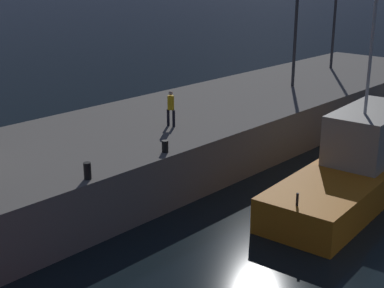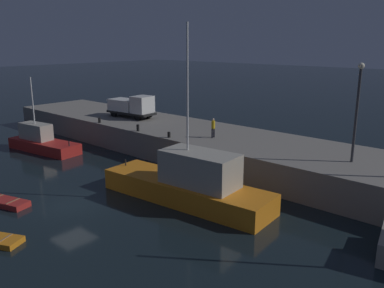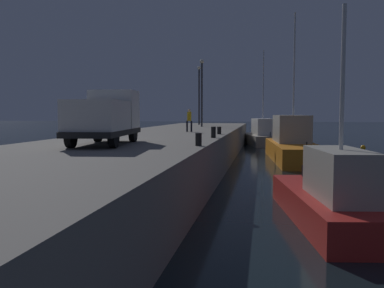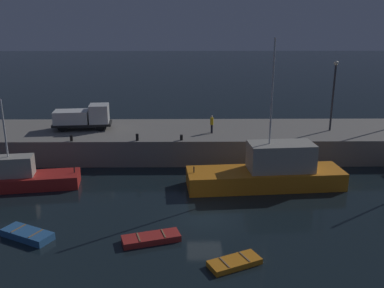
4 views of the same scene
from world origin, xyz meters
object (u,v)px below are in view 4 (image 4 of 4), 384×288
Objects in this scene: dinghy_red_small at (27,234)px; utility_truck at (84,117)px; lamp_post_west at (334,90)px; bollard_west at (137,137)px; rowboat_white_mid at (235,262)px; bollard_central at (181,137)px; dinghy_orange_near at (151,238)px; fishing_trawler_red at (22,177)px; dockworker at (212,123)px; bollard_east at (71,138)px; fishing_boat_blue at (270,171)px.

utility_truck is (-0.41, 17.95, 3.56)m from dinghy_red_small.
bollard_west is (-19.30, -3.56, -3.84)m from lamp_post_west.
dinghy_red_small reaches higher than rowboat_white_mid.
rowboat_white_mid is 17.51m from bollard_central.
bollard_central reaches higher than rowboat_white_mid.
dinghy_orange_near is at bearing -133.58° from lamp_post_west.
dockworker is (16.10, 8.02, 2.56)m from fishing_trawler_red.
dinghy_orange_near is 6.80× the size of bollard_east.
fishing_trawler_red is 15.45× the size of bollard_east.
bollard_central is at bearing 83.08° from dinghy_orange_near.
bollard_west reaches higher than rowboat_white_mid.
fishing_boat_blue reaches higher than fishing_trawler_red.
bollard_west reaches higher than dinghy_orange_near.
utility_truck is at bearing 91.32° from dinghy_red_small.
rowboat_white_mid is 24.56m from lamp_post_west.
bollard_central is (9.70, 13.77, 2.53)m from dinghy_red_small.
bollard_west is (-7.14, -2.72, -0.68)m from dockworker.
rowboat_white_mid is 21.75m from bollard_east.
dinghy_orange_near is at bearing -38.01° from fishing_trawler_red.
dockworker is (12.70, 16.39, 3.27)m from dinghy_red_small.
rowboat_white_mid is at bearing -66.42° from bollard_west.
utility_truck reaches higher than rowboat_white_mid.
bollard_west is at bearing 0.72° from bollard_east.
fishing_boat_blue is 1.87× the size of lamp_post_west.
dinghy_red_small is at bearing 176.27° from dinghy_orange_near.
bollard_east is (-17.69, 5.21, 1.43)m from fishing_boat_blue.
bollard_central is (13.11, 5.40, 1.81)m from fishing_trawler_red.
dinghy_orange_near is (-9.14, -8.90, -1.16)m from fishing_boat_blue.
rowboat_white_mid is at bearing -51.23° from bollard_east.
utility_truck is at bearing 178.35° from lamp_post_west.
fishing_boat_blue is at bearing -36.02° from bollard_central.
bollard_east is (-25.44, -3.63, -3.88)m from lamp_post_west.
fishing_boat_blue reaches higher than dinghy_red_small.
fishing_boat_blue is 12.81m from dinghy_orange_near.
fishing_trawler_red reaches higher than dinghy_orange_near.
fishing_trawler_red reaches higher than bollard_west.
lamp_post_west is 12.47× the size of bollard_east.
dockworker is 4.05m from bollard_central.
fishing_boat_blue is 23.32× the size of bollard_east.
dockworker is at bearing 118.86° from fishing_boat_blue.
rowboat_white_mid is 18.64m from bollard_west.
fishing_boat_blue is at bearing 26.11° from dinghy_red_small.
fishing_trawler_red is at bearing -107.37° from utility_truck.
dinghy_orange_near is (11.37, -8.89, -0.75)m from fishing_trawler_red.
lamp_post_west reaches higher than bollard_central.
lamp_post_west is 13.74× the size of bollard_central.
fishing_boat_blue is 9.39m from dockworker.
rowboat_white_mid is (4.97, -2.72, -0.03)m from dinghy_orange_near.
fishing_trawler_red is 14.46m from dinghy_orange_near.
fishing_boat_blue reaches higher than dockworker.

